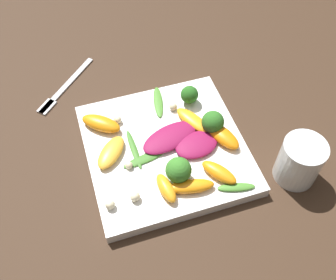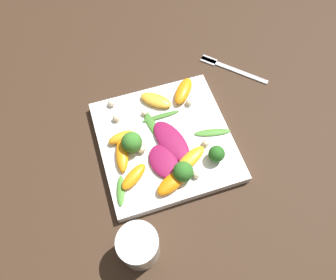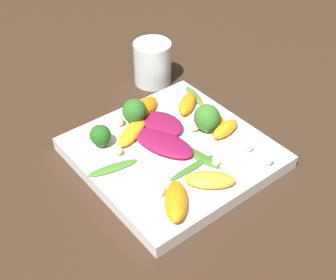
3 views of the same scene
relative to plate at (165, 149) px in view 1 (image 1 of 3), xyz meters
The scene contains 27 objects.
ground_plane 0.01m from the plate, ahead, with size 2.40×2.40×0.00m, color #382619.
plate is the anchor object (origin of this frame).
drinking_glass 0.23m from the plate, 29.30° to the right, with size 0.07×0.07×0.08m.
fork 0.26m from the plate, 126.94° to the left, with size 0.13×0.13×0.01m.
radicchio_leaf_0 0.02m from the plate, 39.23° to the left, with size 0.12×0.08×0.01m.
radicchio_leaf_1 0.06m from the plate, 21.18° to the right, with size 0.08×0.07×0.01m.
orange_segment_0 0.11m from the plate, 52.46° to the right, with size 0.06×0.07×0.02m.
orange_segment_1 0.09m from the plate, 106.68° to the right, with size 0.03×0.06×0.02m.
orange_segment_2 0.10m from the plate, behind, with size 0.07×0.08×0.02m.
orange_segment_3 0.10m from the plate, ahead, with size 0.06×0.08×0.02m.
orange_segment_4 0.10m from the plate, 82.26° to the right, with size 0.08×0.04×0.02m.
orange_segment_5 0.07m from the plate, 27.58° to the left, with size 0.06×0.08×0.01m.
orange_segment_6 0.12m from the plate, 143.02° to the left, with size 0.08×0.07×0.02m.
broccoli_floret_0 0.08m from the plate, 89.24° to the right, with size 0.04×0.04×0.05m.
broccoli_floret_1 0.10m from the plate, ahead, with size 0.04×0.04×0.04m.
broccoli_floret_2 0.12m from the plate, 48.59° to the left, with size 0.03×0.03×0.04m.
arugula_sprig_0 0.06m from the plate, behind, with size 0.01×0.09×0.00m.
arugula_sprig_1 0.05m from the plate, 157.37° to the right, with size 0.08×0.03×0.00m.
arugula_sprig_2 0.14m from the plate, 54.37° to the right, with size 0.06×0.03×0.01m.
arugula_sprig_3 0.10m from the plate, 80.25° to the left, with size 0.03×0.08×0.00m.
macadamia_nut_0 0.10m from the plate, 131.38° to the left, with size 0.01×0.01×0.01m.
macadamia_nut_1 0.08m from the plate, 160.93° to the right, with size 0.01×0.01×0.01m.
macadamia_nut_2 0.12m from the plate, 132.10° to the right, with size 0.02×0.02×0.02m.
macadamia_nut_3 0.15m from the plate, 143.47° to the right, with size 0.02×0.02×0.02m.
macadamia_nut_4 0.06m from the plate, 77.89° to the right, with size 0.02×0.02×0.02m.
macadamia_nut_5 0.09m from the plate, 62.75° to the left, with size 0.01×0.01×0.01m.
macadamia_nut_6 0.10m from the plate, 18.36° to the left, with size 0.02×0.02×0.02m.
Camera 1 is at (-0.12, -0.38, 0.58)m, focal length 42.00 mm.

